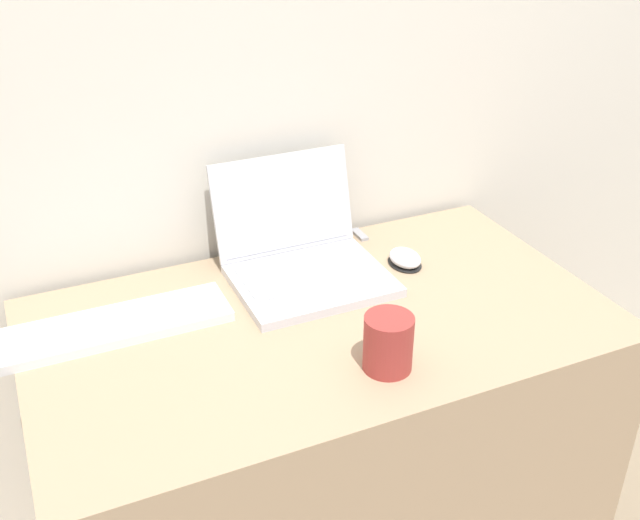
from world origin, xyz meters
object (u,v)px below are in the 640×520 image
laptop (302,254)px  computer_mouse (405,259)px  usb_stick (360,234)px  external_keyboard (115,326)px  drink_cup (388,342)px

laptop → computer_mouse: laptop is taller
laptop → computer_mouse: (0.23, -0.06, -0.03)m
laptop → usb_stick: (0.20, 0.11, -0.05)m
laptop → external_keyboard: (-0.42, -0.05, -0.04)m
drink_cup → external_keyboard: drink_cup is taller
laptop → drink_cup: size_ratio=3.02×
drink_cup → usb_stick: 0.53m
computer_mouse → usb_stick: size_ratio=1.56×
computer_mouse → external_keyboard: bearing=179.8°
drink_cup → usb_stick: (0.19, 0.49, -0.05)m
drink_cup → external_keyboard: (-0.43, 0.32, -0.05)m
drink_cup → computer_mouse: 0.39m
laptop → usb_stick: bearing=29.0°
laptop → computer_mouse: size_ratio=3.48×
laptop → external_keyboard: size_ratio=0.73×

